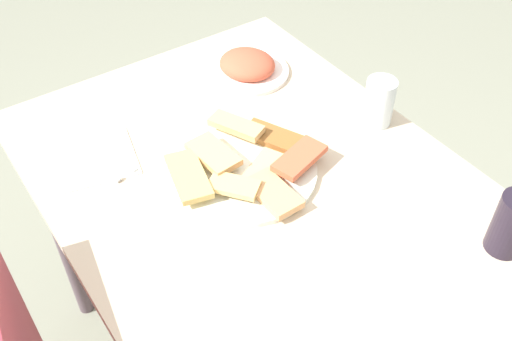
% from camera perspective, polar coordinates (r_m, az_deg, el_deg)
% --- Properties ---
extents(dining_table, '(1.09, 0.77, 0.75)m').
position_cam_1_polar(dining_table, '(1.24, 0.83, -4.61)').
color(dining_table, beige).
rests_on(dining_table, ground_plane).
extents(pide_platter, '(0.31, 0.32, 0.04)m').
position_cam_1_polar(pide_platter, '(1.19, -1.10, 0.38)').
color(pide_platter, white).
rests_on(pide_platter, dining_table).
extents(salad_plate_greens, '(0.20, 0.20, 0.06)m').
position_cam_1_polar(salad_plate_greens, '(1.46, -0.84, 9.99)').
color(salad_plate_greens, white).
rests_on(salad_plate_greens, dining_table).
extents(soda_can, '(0.09, 0.09, 0.12)m').
position_cam_1_polar(soda_can, '(1.11, 23.40, -4.77)').
color(soda_can, black).
rests_on(soda_can, dining_table).
extents(drinking_glass, '(0.07, 0.07, 0.11)m').
position_cam_1_polar(drinking_glass, '(1.32, 11.76, 6.47)').
color(drinking_glass, silver).
rests_on(drinking_glass, dining_table).
extents(paper_napkin, '(0.19, 0.19, 0.00)m').
position_cam_1_polar(paper_napkin, '(1.27, -15.05, 1.10)').
color(paper_napkin, white).
rests_on(paper_napkin, dining_table).
extents(fork, '(0.17, 0.07, 0.00)m').
position_cam_1_polar(fork, '(1.27, -14.36, 1.55)').
color(fork, silver).
rests_on(fork, paper_napkin).
extents(spoon, '(0.18, 0.07, 0.00)m').
position_cam_1_polar(spoon, '(1.27, -15.82, 0.91)').
color(spoon, silver).
rests_on(spoon, paper_napkin).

